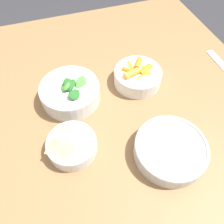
{
  "coord_description": "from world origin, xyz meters",
  "views": [
    {
      "loc": [
        0.35,
        -0.16,
        1.32
      ],
      "look_at": [
        -0.01,
        -0.04,
        0.78
      ],
      "focal_mm": 35.0,
      "sensor_mm": 36.0,
      "label": 1
    }
  ],
  "objects": [
    {
      "name": "dining_table",
      "position": [
        0.0,
        0.0,
        0.65
      ],
      "size": [
        1.27,
        1.03,
        0.75
      ],
      "color": "olive",
      "rests_on": "ground_plane"
    },
    {
      "name": "bowl_cookies",
      "position": [
        0.06,
        -0.18,
        0.78
      ],
      "size": [
        0.14,
        0.14,
        0.05
      ],
      "color": "silver",
      "rests_on": "dining_table"
    },
    {
      "name": "ground_plane",
      "position": [
        0.0,
        0.0,
        0.0
      ],
      "size": [
        10.0,
        10.0,
        0.0
      ],
      "primitive_type": "plane",
      "color": "#2D2D33"
    },
    {
      "name": "bowl_greens",
      "position": [
        -0.13,
        -0.14,
        0.79
      ],
      "size": [
        0.19,
        0.19,
        0.09
      ],
      "color": "silver",
      "rests_on": "dining_table"
    },
    {
      "name": "bowl_carrots",
      "position": [
        -0.13,
        0.09,
        0.78
      ],
      "size": [
        0.16,
        0.16,
        0.07
      ],
      "color": "white",
      "rests_on": "dining_table"
    },
    {
      "name": "bowl_beans_hotdog",
      "position": [
        0.15,
        0.07,
        0.78
      ],
      "size": [
        0.2,
        0.2,
        0.05
      ],
      "color": "silver",
      "rests_on": "dining_table"
    }
  ]
}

